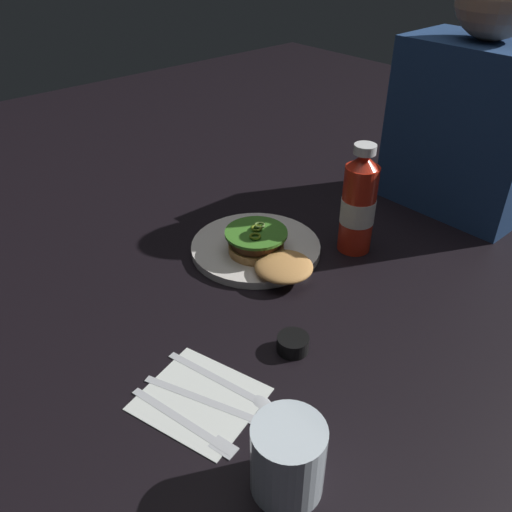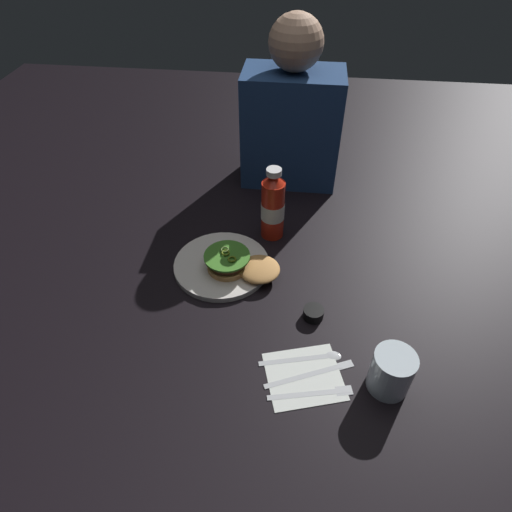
% 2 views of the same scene
% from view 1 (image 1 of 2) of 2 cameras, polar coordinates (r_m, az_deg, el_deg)
% --- Properties ---
extents(ground_plane, '(3.00, 3.00, 0.00)m').
position_cam_1_polar(ground_plane, '(0.97, 3.58, -3.91)').
color(ground_plane, black).
extents(dinner_plate, '(0.26, 0.26, 0.02)m').
position_cam_1_polar(dinner_plate, '(1.08, -0.03, 0.92)').
color(dinner_plate, silver).
rests_on(dinner_plate, ground_plane).
extents(burger_sandwich, '(0.21, 0.13, 0.05)m').
position_cam_1_polar(burger_sandwich, '(1.02, 1.10, 0.63)').
color(burger_sandwich, tan).
rests_on(burger_sandwich, dinner_plate).
extents(ketchup_bottle, '(0.07, 0.07, 0.23)m').
position_cam_1_polar(ketchup_bottle, '(1.06, 11.05, 5.53)').
color(ketchup_bottle, red).
rests_on(ketchup_bottle, ground_plane).
extents(water_glass, '(0.09, 0.09, 0.10)m').
position_cam_1_polar(water_glass, '(0.66, 3.46, -21.07)').
color(water_glass, silver).
rests_on(water_glass, ground_plane).
extents(condiment_cup, '(0.05, 0.05, 0.03)m').
position_cam_1_polar(condiment_cup, '(0.85, 4.03, -9.45)').
color(condiment_cup, black).
rests_on(condiment_cup, ground_plane).
extents(napkin, '(0.20, 0.19, 0.00)m').
position_cam_1_polar(napkin, '(0.79, -6.10, -15.13)').
color(napkin, white).
rests_on(napkin, ground_plane).
extents(fork_utensil, '(0.18, 0.06, 0.00)m').
position_cam_1_polar(fork_utensil, '(0.76, -7.09, -17.69)').
color(fork_utensil, silver).
rests_on(fork_utensil, napkin).
extents(butter_knife, '(0.20, 0.10, 0.00)m').
position_cam_1_polar(butter_knife, '(0.78, -4.36, -15.63)').
color(butter_knife, silver).
rests_on(butter_knife, napkin).
extents(spoon_utensil, '(0.19, 0.06, 0.00)m').
position_cam_1_polar(spoon_utensil, '(0.80, -2.47, -13.92)').
color(spoon_utensil, silver).
rests_on(spoon_utensil, napkin).
extents(diner_person, '(0.31, 0.19, 0.53)m').
position_cam_1_polar(diner_person, '(1.26, 22.42, 14.42)').
color(diner_person, navy).
rests_on(diner_person, ground_plane).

